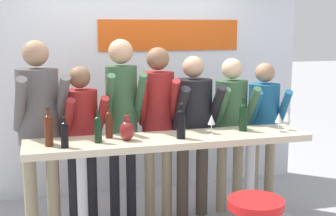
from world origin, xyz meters
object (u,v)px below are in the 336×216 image
wine_bottle_2 (181,122)px  wine_glass_0 (287,117)px  wine_bottle_0 (65,133)px  wine_bottle_4 (49,129)px  person_left (81,129)px  wine_glass_1 (212,120)px  decorative_vase (127,130)px  person_center (158,112)px  wine_bottle_3 (243,116)px  wine_glass_2 (279,118)px  person_far_left (39,116)px  wine_bottle_1 (98,128)px  tasting_table (170,154)px  person_center_left (122,108)px  person_right (231,118)px  person_far_right (264,119)px  person_center_right (193,119)px  wine_bottle_5 (109,123)px

wine_bottle_2 → wine_glass_0: size_ratio=1.77×
wine_bottle_0 → wine_bottle_4: 0.15m
wine_bottle_2 → person_left: bearing=142.9°
wine_glass_1 → decorative_vase: decorative_vase is taller
person_center → decorative_vase: bearing=-114.4°
person_center → wine_bottle_3: person_center is taller
person_left → wine_glass_2: (1.77, -0.60, 0.12)m
person_left → wine_glass_1: person_left is taller
person_far_left → wine_bottle_1: person_far_left is taller
wine_bottle_0 → wine_glass_2: (1.97, 0.06, 0.01)m
tasting_table → wine_glass_1: wine_glass_1 is taller
person_center_left → person_left: bearing=-175.3°
person_right → wine_glass_2: bearing=-64.5°
tasting_table → wine_glass_1: size_ratio=14.42×
person_far_left → person_center: person_far_left is taller
person_center_left → wine_bottle_3: size_ratio=5.81×
person_far_right → person_center_right: bearing=-170.3°
tasting_table → wine_bottle_2: size_ratio=8.13×
wine_bottle_3 → wine_bottle_4: (-1.78, -0.09, 0.00)m
person_center → person_far_right: bearing=8.7°
wine_bottle_4 → person_center: bearing=29.6°
wine_bottle_5 → tasting_table: bearing=-12.6°
wine_bottle_1 → wine_bottle_2: bearing=-3.6°
wine_bottle_3 → person_center_right: bearing=127.3°
person_center_right → wine_glass_0: (0.76, -0.54, 0.08)m
person_left → wine_glass_0: bearing=-25.6°
tasting_table → wine_bottle_3: size_ratio=8.05×
wine_bottle_0 → decorative_vase: wine_bottle_0 is taller
person_center_right → wine_bottle_2: person_center_right is taller
tasting_table → person_right: size_ratio=1.55×
person_center_left → wine_bottle_2: size_ratio=5.87×
person_far_left → wine_bottle_0: size_ratio=7.16×
person_left → wine_bottle_5: 0.48m
person_center_left → wine_bottle_1: 0.68m
tasting_table → wine_glass_1: 0.49m
person_center_right → wine_bottle_1: 1.17m
wine_bottle_0 → wine_bottle_3: 1.67m
person_right → wine_bottle_3: person_right is taller
person_far_right → wine_glass_0: person_far_right is taller
person_center → wine_glass_2: size_ratio=9.94×
wine_bottle_1 → wine_bottle_5: 0.19m
wine_bottle_5 → person_center_right: bearing=22.9°
person_center → wine_bottle_5: person_center is taller
decorative_vase → wine_glass_1: bearing=3.0°
person_center → decorative_vase: person_center is taller
wine_bottle_3 → person_right: bearing=80.6°
person_center_left → wine_bottle_5: bearing=-113.5°
wine_bottle_1 → wine_glass_1: wine_bottle_1 is taller
person_far_left → wine_glass_1: bearing=-27.8°
person_center_right → decorative_vase: person_center_right is taller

